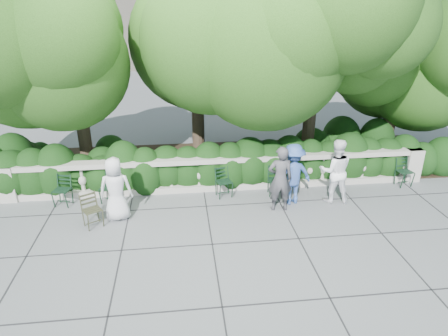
{
  "coord_description": "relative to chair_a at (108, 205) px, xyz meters",
  "views": [
    {
      "loc": [
        -1.12,
        -8.56,
        5.08
      ],
      "look_at": [
        0.0,
        1.0,
        1.0
      ],
      "focal_mm": 32.0,
      "sensor_mm": 36.0,
      "label": 1
    }
  ],
  "objects": [
    {
      "name": "chair_e",
      "position": [
        3.18,
        0.01,
        0.0
      ],
      "size": [
        0.54,
        0.57,
        0.84
      ],
      "primitive_type": null,
      "rotation": [
        0.0,
        0.0,
        0.24
      ],
      "color": "black",
      "rests_on": "ground"
    },
    {
      "name": "chair_c",
      "position": [
        4.59,
        -0.05,
        0.0
      ],
      "size": [
        0.46,
        0.5,
        0.84
      ],
      "primitive_type": null,
      "rotation": [
        0.0,
        0.0,
        -0.05
      ],
      "color": "black",
      "rests_on": "ground"
    },
    {
      "name": "person_older_blue",
      "position": [
        4.91,
        -0.41,
        0.83
      ],
      "size": [
        1.18,
        0.83,
        1.66
      ],
      "primitive_type": "imported",
      "rotation": [
        0.0,
        0.0,
        3.35
      ],
      "color": "#325298",
      "rests_on": "ground"
    },
    {
      "name": "chair_weathered",
      "position": [
        -0.09,
        -1.2,
        0.0
      ],
      "size": [
        0.62,
        0.64,
        0.84
      ],
      "primitive_type": null,
      "rotation": [
        0.0,
        0.0,
        0.54
      ],
      "color": "black",
      "rests_on": "ground"
    },
    {
      "name": "shrub_hedge",
      "position": [
        3.11,
        1.81,
        0.0
      ],
      "size": [
        15.0,
        2.6,
        1.7
      ],
      "primitive_type": null,
      "color": "black",
      "rests_on": "ground"
    },
    {
      "name": "chair_f",
      "position": [
        8.5,
        0.09,
        0.0
      ],
      "size": [
        0.51,
        0.54,
        0.84
      ],
      "primitive_type": null,
      "rotation": [
        0.0,
        0.0,
        0.16
      ],
      "color": "black",
      "rests_on": "ground"
    },
    {
      "name": "person_casual_man",
      "position": [
        6.05,
        -0.44,
        0.88
      ],
      "size": [
        0.95,
        0.79,
        1.76
      ],
      "primitive_type": "imported",
      "rotation": [
        0.0,
        0.0,
        2.99
      ],
      "color": "white",
      "rests_on": "ground"
    },
    {
      "name": "ground",
      "position": [
        3.11,
        -1.19,
        0.0
      ],
      "size": [
        90.0,
        90.0,
        0.0
      ],
      "primitive_type": "plane",
      "color": "#575A5F",
      "rests_on": "ground"
    },
    {
      "name": "person_businessman",
      "position": [
        0.39,
        -0.75,
        0.81
      ],
      "size": [
        0.81,
        0.54,
        1.63
      ],
      "primitive_type": "imported",
      "rotation": [
        0.0,
        0.0,
        3.17
      ],
      "color": "silver",
      "rests_on": "ground"
    },
    {
      "name": "tree_canopy",
      "position": [
        3.8,
        2.01,
        3.96
      ],
      "size": [
        15.04,
        6.52,
        6.78
      ],
      "color": "#3F3023",
      "rests_on": "ground"
    },
    {
      "name": "chair_b",
      "position": [
        -1.19,
        -0.02,
        0.0
      ],
      "size": [
        0.54,
        0.57,
        0.84
      ],
      "primitive_type": null,
      "rotation": [
        0.0,
        0.0,
        -0.24
      ],
      "color": "black",
      "rests_on": "ground"
    },
    {
      "name": "chair_a",
      "position": [
        0.0,
        0.0,
        0.0
      ],
      "size": [
        0.59,
        0.61,
        0.84
      ],
      "primitive_type": null,
      "rotation": [
        0.0,
        0.0,
        -0.38
      ],
      "color": "black",
      "rests_on": "ground"
    },
    {
      "name": "balustrade",
      "position": [
        3.11,
        0.61,
        0.49
      ],
      "size": [
        12.0,
        0.44,
        1.0
      ],
      "color": "#9E998E",
      "rests_on": "ground"
    },
    {
      "name": "chair_d",
      "position": [
        5.07,
        0.06,
        0.0
      ],
      "size": [
        0.61,
        0.63,
        0.84
      ],
      "primitive_type": null,
      "rotation": [
        0.0,
        0.0,
        0.47
      ],
      "color": "black",
      "rests_on": "ground"
    },
    {
      "name": "person_woman_grey",
      "position": [
        4.48,
        -0.75,
        0.87
      ],
      "size": [
        0.64,
        0.43,
        1.74
      ],
      "primitive_type": "imported",
      "rotation": [
        0.0,
        0.0,
        3.12
      ],
      "color": "#424146",
      "rests_on": "ground"
    }
  ]
}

